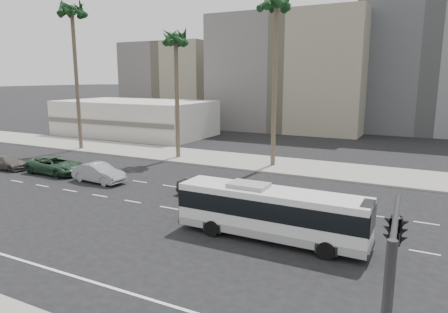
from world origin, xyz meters
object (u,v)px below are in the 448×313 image
Objects in this scene: car_a at (204,187)px; car_d at (7,162)px; car_c at (56,165)px; city_bus at (271,212)px; palm_mid at (176,41)px; traffic_signal at (395,237)px; car_b at (99,173)px; palm_near at (276,6)px; palm_far at (72,13)px.

car_d is at bearing 93.42° from car_a.
car_c reaches higher than car_a.
car_c is at bearing 91.08° from car_a.
palm_mid is (-16.35, 15.98, 10.39)m from city_bus.
traffic_signal is (28.51, -14.54, 4.00)m from car_c.
car_a is (-6.97, 5.10, -0.82)m from city_bus.
car_a is 0.91× the size of car_d.
car_b is at bearing -93.57° from car_d.
palm_near is 0.95× the size of palm_far.
traffic_signal is (6.47, -9.37, 3.26)m from city_bus.
palm_far reaches higher than car_b.
palm_mid is (11.19, 11.63, 11.26)m from car_d.
car_c is 19.22m from palm_far.
palm_far is (-7.47, 10.04, 14.59)m from car_c.
traffic_signal is (34.01, -13.72, 4.13)m from car_d.
palm_near is at bearing 110.45° from city_bus.
palm_near is at bearing 113.30° from traffic_signal.
car_b is at bearing -90.97° from palm_mid.
car_b is 0.84× the size of car_c.
car_d is 0.26× the size of palm_far.
palm_near is (15.94, 11.62, 13.81)m from car_c.
car_b is 0.29× the size of palm_near.
palm_far is at bearing -176.12° from palm_near.
car_d is at bearing -133.89° from palm_mid.
car_c is (-22.04, 5.17, -0.74)m from city_bus.
car_d is 0.34× the size of palm_mid.
car_c is at bearing -117.75° from palm_mid.
palm_mid is at bearing -26.29° from car_c.
city_bus is 0.59× the size of palm_far.
car_a is at bearing -93.34° from car_d.
city_bus reaches higher than car_a.
car_c is 5.56m from car_d.
palm_near is at bearing -2.91° from car_a.
palm_far reaches higher than car_c.
palm_mid reaches higher than car_c.
palm_far is (-35.98, 24.58, 10.59)m from traffic_signal.
city_bus is 27.90m from car_d.
car_d is (-27.54, 4.35, -0.87)m from city_bus.
car_c is (-5.50, 0.46, 0.00)m from car_b.
car_a is 0.24× the size of palm_far.
traffic_signal is 0.36× the size of palm_near.
car_d is (-5.50, -0.82, -0.13)m from car_c.
palm_far is (-1.97, 10.85, 14.72)m from car_d.
car_c is at bearing -143.89° from palm_near.
car_b is at bearing 146.17° from traffic_signal.
car_b is at bearing -93.33° from car_c.
car_d is 28.44m from palm_near.
palm_far reaches higher than city_bus.
traffic_signal is at bearing -135.76° from car_a.
car_a is at bearing 130.53° from traffic_signal.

